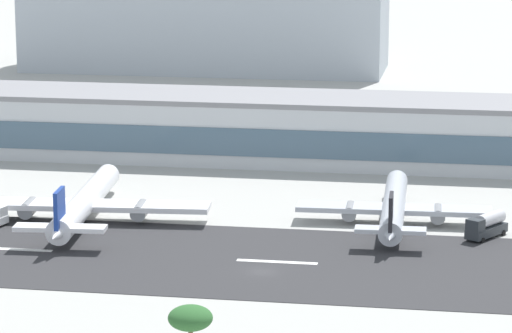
# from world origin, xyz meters

# --- Properties ---
(ground_plane) EXTENTS (1400.00, 1400.00, 0.00)m
(ground_plane) POSITION_xyz_m (0.00, 0.00, 0.00)
(ground_plane) COLOR #A8A8A3
(runway_strip) EXTENTS (800.00, 37.39, 0.08)m
(runway_strip) POSITION_xyz_m (0.00, 5.16, 0.04)
(runway_strip) COLOR #2D2D30
(runway_strip) RESTS_ON ground_plane
(runway_centreline_dash_3) EXTENTS (12.00, 1.20, 0.01)m
(runway_centreline_dash_3) POSITION_xyz_m (-38.98, 5.16, 0.09)
(runway_centreline_dash_3) COLOR white
(runway_centreline_dash_3) RESTS_ON runway_strip
(runway_centreline_dash_4) EXTENTS (12.00, 1.20, 0.01)m
(runway_centreline_dash_4) POSITION_xyz_m (1.36, 5.16, 0.09)
(runway_centreline_dash_4) COLOR white
(runway_centreline_dash_4) RESTS_ON runway_strip
(terminal_building) EXTENTS (147.98, 20.47, 12.93)m
(terminal_building) POSITION_xyz_m (-9.28, 75.87, 6.47)
(terminal_building) COLOR silver
(terminal_building) RESTS_ON ground_plane
(airliner_navy_tail_gate_0) EXTENTS (41.52, 45.10, 9.42)m
(airliner_navy_tail_gate_0) POSITION_xyz_m (-33.29, 22.59, 3.00)
(airliner_navy_tail_gate_0) COLOR white
(airliner_navy_tail_gate_0) RESTS_ON ground_plane
(airliner_black_tail_gate_1) EXTENTS (31.84, 41.81, 8.72)m
(airliner_black_tail_gate_1) POSITION_xyz_m (16.73, 29.46, 2.78)
(airliner_black_tail_gate_1) COLOR silver
(airliner_black_tail_gate_1) RESTS_ON ground_plane
(service_fuel_truck_1) EXTENTS (6.75, 8.57, 3.95)m
(service_fuel_truck_1) POSITION_xyz_m (31.59, 23.83, 2.03)
(service_fuel_truck_1) COLOR #2D3338
(service_fuel_truck_1) RESTS_ON ground_plane
(palm_tree_0) EXTENTS (4.80, 4.80, 11.35)m
(palm_tree_0) POSITION_xyz_m (0.53, -50.41, 9.83)
(palm_tree_0) COLOR brown
(palm_tree_0) RESTS_ON ground_plane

